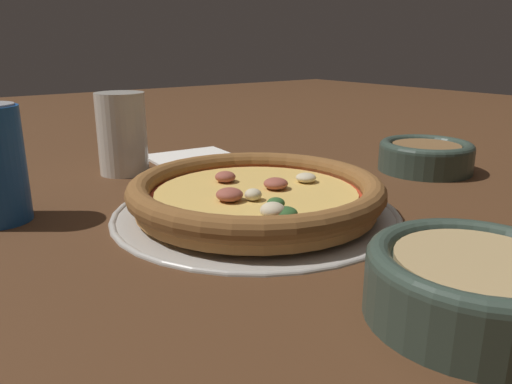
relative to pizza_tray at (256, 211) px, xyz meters
The scene contains 8 objects.
ground_plane 0.00m from the pizza_tray, ahead, with size 3.00×3.00×0.00m, color #4C2D19.
pizza_tray is the anchor object (origin of this frame).
pizza 0.02m from the pizza_tray, 113.04° to the right, with size 0.28×0.28×0.03m.
bowl_near 0.27m from the pizza_tray, 92.68° to the right, with size 0.15×0.15×0.05m.
bowl_far 0.32m from the pizza_tray, ahead, with size 0.14×0.14×0.04m.
drinking_cup 0.27m from the pizza_tray, 100.27° to the left, with size 0.07×0.07×0.12m.
napkin 0.29m from the pizza_tray, 74.49° to the left, with size 0.14×0.12×0.01m.
fork 0.27m from the pizza_tray, 69.58° to the left, with size 0.18×0.10×0.00m.
Camera 1 is at (-0.31, -0.42, 0.18)m, focal length 35.00 mm.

